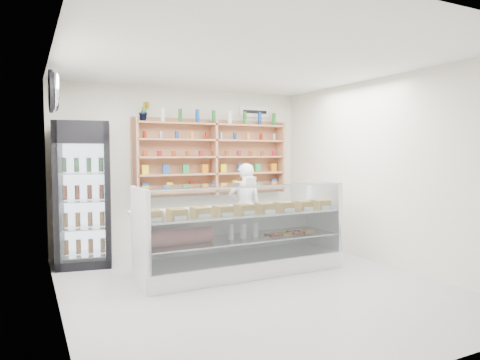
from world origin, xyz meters
TOP-DOWN VIEW (x-y plane):
  - room at (0.00, 0.00)m, footprint 5.00×5.00m
  - display_counter at (0.13, 0.54)m, footprint 2.87×0.86m
  - shop_worker at (0.77, 1.66)m, footprint 0.63×0.51m
  - drinks_cooler at (-1.77, 1.97)m, footprint 0.89×0.87m
  - wall_shelving at (0.50, 2.34)m, footprint 2.84×0.28m
  - potted_plant at (-0.75, 2.34)m, footprint 0.19×0.15m
  - security_mirror at (-2.17, 1.20)m, footprint 0.15×0.50m
  - wall_sign at (1.40, 2.47)m, footprint 0.62×0.03m

SIDE VIEW (x-z plane):
  - display_counter at x=0.13m, z-range -0.28..0.97m
  - shop_worker at x=0.77m, z-range 0.00..1.50m
  - drinks_cooler at x=-1.77m, z-range 0.00..2.13m
  - room at x=0.00m, z-range -1.10..3.90m
  - wall_shelving at x=0.50m, z-range 0.93..2.26m
  - potted_plant at x=-0.75m, z-range 2.20..2.52m
  - security_mirror at x=-2.17m, z-range 2.20..2.70m
  - wall_sign at x=1.40m, z-range 2.35..2.55m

